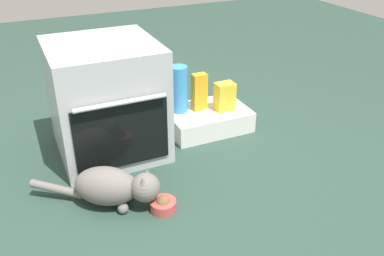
{
  "coord_description": "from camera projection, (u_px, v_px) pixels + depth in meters",
  "views": [
    {
      "loc": [
        -0.48,
        -1.69,
        1.31
      ],
      "look_at": [
        0.33,
        0.1,
        0.25
      ],
      "focal_mm": 39.01,
      "sensor_mm": 36.0,
      "label": 1
    }
  ],
  "objects": [
    {
      "name": "ground",
      "position": [
        142.0,
        191.0,
        2.15
      ],
      "size": [
        8.0,
        8.0,
        0.0
      ],
      "primitive_type": "plane",
      "color": "#284238"
    },
    {
      "name": "oven",
      "position": [
        107.0,
        100.0,
        2.37
      ],
      "size": [
        0.59,
        0.64,
        0.66
      ],
      "color": "#B7BABF",
      "rests_on": "ground"
    },
    {
      "name": "pantry_cabinet",
      "position": [
        207.0,
        119.0,
        2.73
      ],
      "size": [
        0.52,
        0.36,
        0.13
      ],
      "primitive_type": "cube",
      "color": "white",
      "rests_on": "ground"
    },
    {
      "name": "food_bowl",
      "position": [
        163.0,
        205.0,
        2.01
      ],
      "size": [
        0.13,
        0.13,
        0.08
      ],
      "color": "#C64C47",
      "rests_on": "ground"
    },
    {
      "name": "cat",
      "position": [
        113.0,
        186.0,
        2.0
      ],
      "size": [
        0.58,
        0.42,
        0.21
      ],
      "rotation": [
        0.0,
        0.0,
        -0.59
      ],
      "color": "slate",
      "rests_on": "ground"
    },
    {
      "name": "juice_carton",
      "position": [
        199.0,
        92.0,
        2.65
      ],
      "size": [
        0.09,
        0.06,
        0.24
      ],
      "primitive_type": "cube",
      "color": "orange",
      "rests_on": "pantry_cabinet"
    },
    {
      "name": "snack_bag",
      "position": [
        225.0,
        96.0,
        2.66
      ],
      "size": [
        0.12,
        0.09,
        0.18
      ],
      "primitive_type": "cube",
      "color": "yellow",
      "rests_on": "pantry_cabinet"
    },
    {
      "name": "water_bottle",
      "position": [
        179.0,
        89.0,
        2.61
      ],
      "size": [
        0.11,
        0.11,
        0.3
      ],
      "primitive_type": "cylinder",
      "color": "#388CD1",
      "rests_on": "pantry_cabinet"
    }
  ]
}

